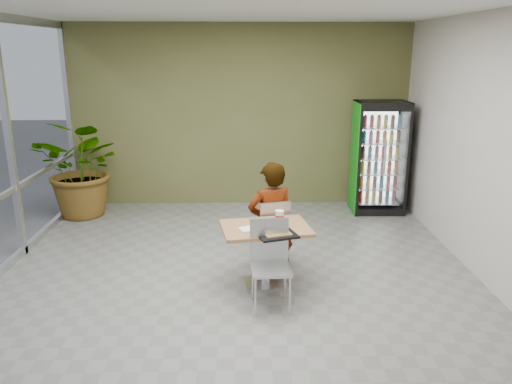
% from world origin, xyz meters
% --- Properties ---
extents(ground, '(7.00, 7.00, 0.00)m').
position_xyz_m(ground, '(0.00, 0.00, 0.00)').
color(ground, slate).
rests_on(ground, ground).
extents(room_envelope, '(6.00, 7.00, 3.20)m').
position_xyz_m(room_envelope, '(0.00, 0.00, 1.60)').
color(room_envelope, beige).
rests_on(room_envelope, ground).
extents(dining_table, '(1.12, 0.87, 0.75)m').
position_xyz_m(dining_table, '(0.34, 0.12, 0.54)').
color(dining_table, '#A67747').
rests_on(dining_table, ground).
extents(chair_far, '(0.49, 0.49, 0.90)m').
position_xyz_m(chair_far, '(0.46, 0.68, 0.53)').
color(chair_far, '#BBBEC1').
rests_on(chair_far, ground).
extents(chair_near, '(0.45, 0.46, 0.97)m').
position_xyz_m(chair_near, '(0.37, -0.32, 0.57)').
color(chair_near, '#BBBEC1').
rests_on(chair_near, ground).
extents(seated_woman, '(0.71, 0.55, 1.69)m').
position_xyz_m(seated_woman, '(0.43, 0.72, 0.55)').
color(seated_woman, black).
rests_on(seated_woman, ground).
extents(pizza_plate, '(0.30, 0.27, 0.03)m').
position_xyz_m(pizza_plate, '(0.36, 0.19, 0.77)').
color(pizza_plate, white).
rests_on(pizza_plate, dining_table).
extents(soda_cup, '(0.10, 0.10, 0.18)m').
position_xyz_m(soda_cup, '(0.50, 0.16, 0.84)').
color(soda_cup, white).
rests_on(soda_cup, dining_table).
extents(napkin_stack, '(0.21, 0.21, 0.02)m').
position_xyz_m(napkin_stack, '(0.12, -0.00, 0.76)').
color(napkin_stack, white).
rests_on(napkin_stack, dining_table).
extents(cafeteria_tray, '(0.50, 0.43, 0.02)m').
position_xyz_m(cafeteria_tray, '(0.45, -0.19, 0.76)').
color(cafeteria_tray, black).
rests_on(cafeteria_tray, dining_table).
extents(beverage_fridge, '(0.89, 0.69, 1.92)m').
position_xyz_m(beverage_fridge, '(2.41, 2.98, 0.96)').
color(beverage_fridge, black).
rests_on(beverage_fridge, ground).
extents(potted_plant, '(1.82, 1.68, 1.66)m').
position_xyz_m(potted_plant, '(-2.61, 2.83, 0.83)').
color(potted_plant, '#2E702C').
rests_on(potted_plant, ground).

